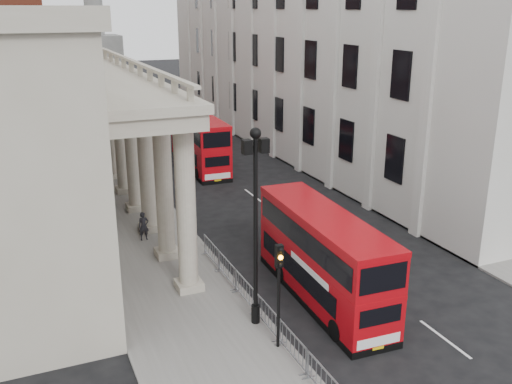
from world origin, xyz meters
name	(u,v)px	position (x,y,z in m)	size (l,w,h in m)	color
ground	(314,375)	(0.00, 0.00, 0.00)	(260.00, 260.00, 0.00)	black
sidewalk_west	(102,173)	(-3.00, 30.00, 0.06)	(6.00, 140.00, 0.12)	slate
sidewalk_east	(286,153)	(13.50, 30.00, 0.06)	(3.00, 140.00, 0.12)	slate
kerb	(138,169)	(-0.05, 30.00, 0.07)	(0.20, 140.00, 0.14)	slate
east_building	(304,10)	(16.00, 32.00, 12.50)	(8.00, 55.00, 25.00)	beige
lamp_post_south	(256,215)	(-0.60, 4.00, 4.91)	(1.05, 0.44, 8.32)	black
lamp_post_mid	(158,135)	(-0.60, 20.00, 4.91)	(1.05, 0.44, 8.32)	black
lamp_post_north	(114,100)	(-0.60, 36.00, 4.91)	(1.05, 0.44, 8.32)	black
traffic_light	(279,277)	(-0.50, 1.98, 3.11)	(0.28, 0.33, 4.30)	black
crowd_barriers	(279,330)	(-0.35, 2.23, 0.67)	(0.50, 18.75, 1.10)	gray
bus_near	(323,255)	(3.07, 4.90, 2.16)	(2.69, 9.65, 4.13)	#AD080F
bus_far	(199,141)	(4.80, 28.55, 2.27)	(2.81, 10.15, 4.35)	#BC0810
pedestrian_a	(144,226)	(-2.94, 14.71, 0.94)	(0.60, 0.39, 1.65)	black
pedestrian_b	(101,199)	(-4.44, 20.23, 1.02)	(0.87, 0.68, 1.80)	black
pedestrian_c	(135,190)	(-2.03, 21.36, 1.02)	(0.88, 0.57, 1.79)	black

